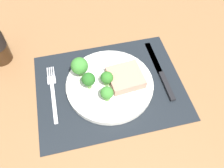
{
  "coord_description": "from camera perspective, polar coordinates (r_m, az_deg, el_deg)",
  "views": [
    {
      "loc": [
        -8.12,
        -37.19,
        56.39
      ],
      "look_at": [
        0.55,
        -0.49,
        1.9
      ],
      "focal_mm": 37.66,
      "sensor_mm": 36.0,
      "label": 1
    }
  ],
  "objects": [
    {
      "name": "broccoli_near_steak",
      "position": [
        0.66,
        -7.89,
        4.32
      ],
      "size": [
        4.87,
        4.87,
        6.43
      ],
      "color": "#5B8942",
      "rests_on": "plate"
    },
    {
      "name": "fork",
      "position": [
        0.68,
        -14.15,
        -2.01
      ],
      "size": [
        2.4,
        19.2,
        0.5
      ],
      "rotation": [
        0.0,
        0.0,
        0.03
      ],
      "color": "silver",
      "rests_on": "placemat"
    },
    {
      "name": "broccoli_center",
      "position": [
        0.61,
        -1.25,
        -2.25
      ],
      "size": [
        3.48,
        3.48,
        4.68
      ],
      "color": "#5B8942",
      "rests_on": "plate"
    },
    {
      "name": "plate",
      "position": [
        0.67,
        -0.55,
        -0.14
      ],
      "size": [
        24.85,
        24.85,
        1.6
      ],
      "primitive_type": "cylinder",
      "color": "silver",
      "rests_on": "placemat"
    },
    {
      "name": "placemat",
      "position": [
        0.68,
        -0.54,
        -0.6
      ],
      "size": [
        41.8,
        32.2,
        0.3
      ],
      "primitive_type": "cube",
      "color": "black",
      "rests_on": "ground_plane"
    },
    {
      "name": "ground_plane",
      "position": [
        0.69,
        -0.53,
        -1.36
      ],
      "size": [
        140.0,
        110.0,
        3.0
      ],
      "primitive_type": "cube",
      "color": "brown"
    },
    {
      "name": "knife",
      "position": [
        0.72,
        11.91,
        2.4
      ],
      "size": [
        1.8,
        23.0,
        0.8
      ],
      "rotation": [
        0.0,
        0.0,
        0.01
      ],
      "color": "black",
      "rests_on": "placemat"
    },
    {
      "name": "broccoli_near_fork",
      "position": [
        0.64,
        -1.17,
        1.17
      ],
      "size": [
        3.52,
        3.52,
        4.56
      ],
      "color": "#6B994C",
      "rests_on": "plate"
    },
    {
      "name": "steak",
      "position": [
        0.66,
        3.23,
        1.76
      ],
      "size": [
        9.96,
        9.54,
        2.49
      ],
      "primitive_type": "cube",
      "rotation": [
        0.0,
        0.0,
        0.08
      ],
      "color": "tan",
      "rests_on": "plate"
    },
    {
      "name": "broccoli_front_edge",
      "position": [
        0.63,
        -5.72,
        1.0
      ],
      "size": [
        3.72,
        3.72,
        5.54
      ],
      "color": "#5B8942",
      "rests_on": "plate"
    }
  ]
}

